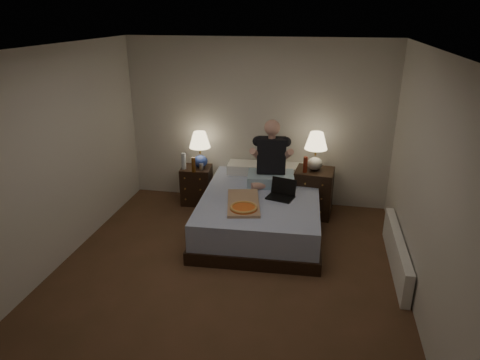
% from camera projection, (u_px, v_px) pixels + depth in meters
% --- Properties ---
extents(floor, '(4.00, 4.50, 0.00)m').
position_uv_depth(floor, '(225.00, 278.00, 4.87)').
color(floor, brown).
rests_on(floor, ground).
extents(ceiling, '(4.00, 4.50, 0.00)m').
position_uv_depth(ceiling, '(221.00, 50.00, 3.95)').
color(ceiling, white).
rests_on(ceiling, ground).
extents(wall_back, '(4.00, 0.00, 2.50)m').
position_uv_depth(wall_back, '(257.00, 123.00, 6.47)').
color(wall_back, beige).
rests_on(wall_back, ground).
extents(wall_front, '(4.00, 0.00, 2.50)m').
position_uv_depth(wall_front, '(131.00, 319.00, 2.36)').
color(wall_front, beige).
rests_on(wall_front, ground).
extents(wall_left, '(0.00, 4.50, 2.50)m').
position_uv_depth(wall_left, '(49.00, 163.00, 4.77)').
color(wall_left, beige).
rests_on(wall_left, ground).
extents(wall_right, '(0.00, 4.50, 2.50)m').
position_uv_depth(wall_right, '(428.00, 190.00, 4.06)').
color(wall_right, beige).
rests_on(wall_right, ground).
extents(bed, '(1.65, 2.14, 0.52)m').
position_uv_depth(bed, '(261.00, 212.00, 5.88)').
color(bed, '#596FB3').
rests_on(bed, floor).
extents(nightstand_left, '(0.48, 0.44, 0.58)m').
position_uv_depth(nightstand_left, '(197.00, 185.00, 6.70)').
color(nightstand_left, black).
rests_on(nightstand_left, floor).
extents(nightstand_right, '(0.58, 0.53, 0.70)m').
position_uv_depth(nightstand_right, '(313.00, 192.00, 6.29)').
color(nightstand_right, black).
rests_on(nightstand_right, floor).
extents(lamp_left, '(0.39, 0.39, 0.56)m').
position_uv_depth(lamp_left, '(200.00, 150.00, 6.51)').
color(lamp_left, '#294098').
rests_on(lamp_left, nightstand_left).
extents(lamp_right, '(0.33, 0.33, 0.56)m').
position_uv_depth(lamp_right, '(316.00, 151.00, 6.06)').
color(lamp_right, '#97968F').
rests_on(lamp_right, nightstand_right).
extents(water_bottle, '(0.07, 0.07, 0.25)m').
position_uv_depth(water_bottle, '(184.00, 161.00, 6.49)').
color(water_bottle, silver).
rests_on(water_bottle, nightstand_left).
extents(soda_can, '(0.07, 0.07, 0.10)m').
position_uv_depth(soda_can, '(201.00, 167.00, 6.48)').
color(soda_can, '#A1A19D').
rests_on(soda_can, nightstand_left).
extents(beer_bottle_left, '(0.06, 0.06, 0.23)m').
position_uv_depth(beer_bottle_left, '(194.00, 165.00, 6.37)').
color(beer_bottle_left, '#562F0C').
rests_on(beer_bottle_left, nightstand_left).
extents(beer_bottle_right, '(0.06, 0.06, 0.23)m').
position_uv_depth(beer_bottle_right, '(305.00, 165.00, 6.04)').
color(beer_bottle_right, '#5D1A0D').
rests_on(beer_bottle_right, nightstand_right).
extents(person, '(0.72, 0.59, 0.93)m').
position_uv_depth(person, '(271.00, 153.00, 5.96)').
color(person, black).
rests_on(person, bed).
extents(laptop, '(0.40, 0.36, 0.24)m').
position_uv_depth(laptop, '(280.00, 190.00, 5.62)').
color(laptop, black).
rests_on(laptop, bed).
extents(pizza_box, '(0.55, 0.83, 0.08)m').
position_uv_depth(pizza_box, '(244.00, 208.00, 5.29)').
color(pizza_box, tan).
rests_on(pizza_box, bed).
extents(radiator, '(0.10, 1.60, 0.40)m').
position_uv_depth(radiator, '(397.00, 252.00, 5.01)').
color(radiator, white).
rests_on(radiator, floor).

